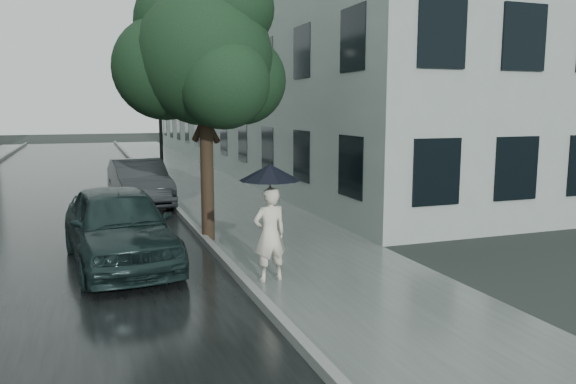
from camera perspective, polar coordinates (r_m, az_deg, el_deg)
name	(u,v)px	position (r m, az deg, el deg)	size (l,w,h in m)	color
ground	(327,275)	(10.32, 3.94, -8.42)	(120.00, 120.00, 0.00)	black
sidewalk	(206,187)	(21.66, -8.36, 0.50)	(3.50, 60.00, 0.01)	slate
kerb_near	(157,188)	(21.36, -13.16, 0.44)	(0.15, 60.00, 0.15)	slate
asphalt_road	(55,194)	(21.26, -22.56, -0.23)	(6.85, 60.00, 0.00)	black
building_near	(273,79)	(30.09, -1.54, 11.40)	(7.02, 36.00, 9.00)	#8E9B97
pedestrian	(270,234)	(9.76, -1.85, -4.32)	(0.60, 0.40, 1.66)	beige
umbrella	(270,172)	(9.58, -1.84, 2.00)	(1.13, 1.13, 1.17)	black
street_tree	(203,56)	(12.88, -8.59, 13.55)	(3.92, 3.56, 6.07)	#332619
lamp_post	(156,108)	(20.61, -13.25, 8.33)	(0.82, 0.47, 5.26)	black
car_near	(119,226)	(11.27, -16.82, -3.28)	(1.80, 4.48, 1.53)	black
car_far	(139,182)	(18.09, -14.89, 0.97)	(1.49, 4.27, 1.41)	#222527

